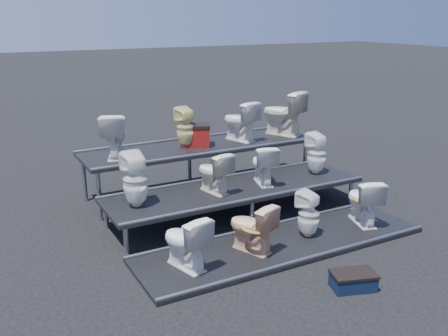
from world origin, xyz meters
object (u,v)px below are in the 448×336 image
toilet_9 (186,127)px  toilet_10 (240,121)px  toilet_0 (185,241)px  toilet_3 (363,200)px  toilet_11 (283,113)px  toilet_2 (309,214)px  toilet_7 (317,153)px  toilet_6 (263,164)px  step_stool (353,282)px  red_crate (196,136)px  toilet_1 (251,227)px  toilet_8 (114,135)px  toilet_4 (135,180)px  toilet_5 (214,172)px

toilet_9 → toilet_10: (1.09, 0.00, 0.01)m
toilet_0 → toilet_3: bearing=165.6°
toilet_10 → toilet_11: (0.96, 0.00, 0.06)m
toilet_2 → toilet_7: 1.79m
toilet_6 → toilet_3: bearing=143.0°
step_stool → red_crate: bearing=110.3°
toilet_0 → red_crate: red_crate is taller
toilet_1 → toilet_9: 2.74m
toilet_3 → step_stool: 1.94m
toilet_10 → toilet_9: bearing=-14.7°
toilet_0 → step_stool: toilet_0 is taller
toilet_2 → toilet_9: bearing=-91.7°
toilet_7 → toilet_11: size_ratio=0.84×
toilet_8 → toilet_3: bearing=160.5°
toilet_0 → toilet_6: 2.39m
toilet_1 → toilet_0: bearing=-20.8°
toilet_11 → toilet_0: bearing=15.4°
toilet_6 → toilet_9: (-0.78, 1.30, 0.43)m
toilet_0 → toilet_7: (3.06, 1.30, 0.41)m
toilet_4 → toilet_6: toilet_4 is taller
toilet_7 → toilet_10: bearing=-63.1°
toilet_10 → step_stool: (-0.73, -3.92, -1.14)m
toilet_3 → red_crate: (-1.54, 2.61, 0.61)m
toilet_6 → toilet_8: (-2.04, 1.30, 0.44)m
toilet_4 → toilet_5: 1.25m
toilet_0 → red_crate: bearing=-132.6°
toilet_5 → toilet_8: (-1.14, 1.30, 0.44)m
toilet_9 → red_crate: bearing=176.4°
step_stool → toilet_5: bearing=118.4°
toilet_2 → toilet_4: (-2.09, 1.30, 0.46)m
toilet_2 → toilet_3: toilet_3 is taller
toilet_3 → toilet_8: size_ratio=0.97×
toilet_2 → toilet_3: size_ratio=0.95×
toilet_5 → toilet_11: toilet_11 is taller
toilet_3 → toilet_11: size_ratio=0.84×
toilet_11 → toilet_5: bearing=7.6°
toilet_10 → toilet_11: toilet_11 is taller
toilet_10 → toilet_4: bearing=13.1°
toilet_1 → toilet_3: 1.97m
toilet_0 → toilet_11: size_ratio=0.82×
toilet_7 → toilet_8: (-3.13, 1.30, 0.41)m
toilet_6 → step_stool: 2.75m
toilet_8 → toilet_9: (1.27, 0.00, -0.01)m
toilet_0 → toilet_4: 1.39m
toilet_1 → toilet_9: (0.24, 2.60, 0.82)m
toilet_9 → toilet_10: bearing=173.3°
step_stool → toilet_11: bearing=84.7°
toilet_3 → toilet_6: size_ratio=1.10×
toilet_3 → toilet_11: 2.76m
toilet_1 → toilet_4: (-1.14, 1.30, 0.46)m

